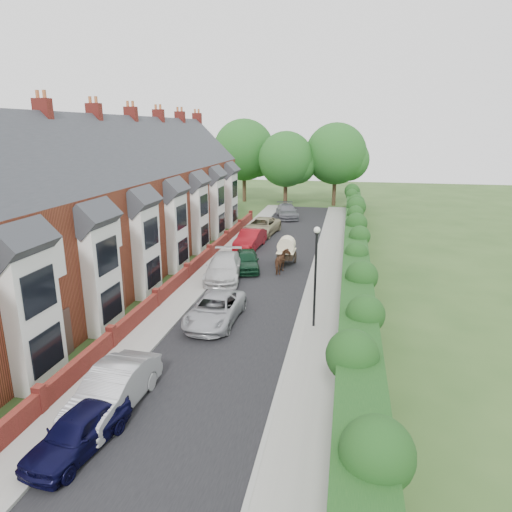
% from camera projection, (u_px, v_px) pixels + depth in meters
% --- Properties ---
extents(ground, '(140.00, 140.00, 0.00)m').
position_uv_depth(ground, '(227.00, 360.00, 19.62)').
color(ground, '#2D4C1E').
rests_on(ground, ground).
extents(road, '(6.00, 58.00, 0.02)m').
position_uv_depth(road, '(262.00, 279.00, 30.09)').
color(road, black).
rests_on(road, ground).
extents(pavement_hedge_side, '(2.20, 58.00, 0.12)m').
position_uv_depth(pavement_hedge_side, '(325.00, 282.00, 29.30)').
color(pavement_hedge_side, gray).
rests_on(pavement_hedge_side, ground).
extents(pavement_house_side, '(1.70, 58.00, 0.12)m').
position_uv_depth(pavement_house_side, '(207.00, 275.00, 30.81)').
color(pavement_house_side, gray).
rests_on(pavement_house_side, ground).
extents(kerb_hedge_side, '(0.18, 58.00, 0.13)m').
position_uv_depth(kerb_hedge_side, '(309.00, 281.00, 29.50)').
color(kerb_hedge_side, '#979792').
rests_on(kerb_hedge_side, ground).
extents(kerb_house_side, '(0.18, 58.00, 0.13)m').
position_uv_depth(kerb_house_side, '(218.00, 275.00, 30.66)').
color(kerb_house_side, '#979792').
rests_on(kerb_house_side, ground).
extents(hedge, '(2.10, 58.00, 2.85)m').
position_uv_depth(hedge, '(355.00, 261.00, 28.54)').
color(hedge, '#113814').
rests_on(hedge, ground).
extents(terrace_row, '(9.05, 40.50, 11.50)m').
position_uv_depth(terrace_row, '(105.00, 209.00, 29.89)').
color(terrace_row, brown).
rests_on(terrace_row, ground).
extents(garden_wall_row, '(0.35, 40.35, 1.10)m').
position_uv_depth(garden_wall_row, '(187.00, 273.00, 29.95)').
color(garden_wall_row, maroon).
rests_on(garden_wall_row, ground).
extents(lamppost, '(0.32, 0.32, 5.16)m').
position_uv_depth(lamppost, '(316.00, 265.00, 21.85)').
color(lamppost, black).
rests_on(lamppost, ground).
extents(tree_far_left, '(7.14, 6.80, 9.29)m').
position_uv_depth(tree_far_left, '(289.00, 161.00, 56.39)').
color(tree_far_left, '#332316').
rests_on(tree_far_left, ground).
extents(tree_far_right, '(7.98, 7.60, 10.31)m').
position_uv_depth(tree_far_right, '(339.00, 155.00, 56.97)').
color(tree_far_right, '#332316').
rests_on(tree_far_right, ground).
extents(tree_far_back, '(8.40, 8.00, 10.82)m').
position_uv_depth(tree_far_back, '(247.00, 152.00, 60.11)').
color(tree_far_back, '#332316').
rests_on(tree_far_back, ground).
extents(car_navy, '(2.14, 4.03, 1.31)m').
position_uv_depth(car_navy, '(78.00, 431.00, 13.98)').
color(car_navy, black).
rests_on(car_navy, ground).
extents(car_silver_a, '(1.78, 4.70, 1.53)m').
position_uv_depth(car_silver_a, '(113.00, 389.00, 16.02)').
color(car_silver_a, '#A4A4A8').
rests_on(car_silver_a, ground).
extents(car_silver_b, '(2.39, 5.01, 1.38)m').
position_uv_depth(car_silver_b, '(215.00, 309.00, 23.27)').
color(car_silver_b, '#A7A8AE').
rests_on(car_silver_b, ground).
extents(car_white, '(2.97, 5.71, 1.58)m').
position_uv_depth(car_white, '(224.00, 267.00, 29.98)').
color(car_white, silver).
rests_on(car_white, ground).
extents(car_green, '(2.62, 4.43, 1.41)m').
position_uv_depth(car_green, '(247.00, 260.00, 31.89)').
color(car_green, black).
rests_on(car_green, ground).
extents(car_red, '(2.03, 4.83, 1.55)m').
position_uv_depth(car_red, '(250.00, 239.00, 37.65)').
color(car_red, maroon).
rests_on(car_red, ground).
extents(car_beige, '(3.20, 5.82, 1.54)m').
position_uv_depth(car_beige, '(261.00, 226.00, 42.44)').
color(car_beige, tan).
rests_on(car_beige, ground).
extents(car_grey, '(3.35, 5.58, 1.52)m').
position_uv_depth(car_grey, '(287.00, 211.00, 50.29)').
color(car_grey, slate).
rests_on(car_grey, ground).
extents(horse, '(1.00, 1.91, 1.56)m').
position_uv_depth(horse, '(282.00, 262.00, 31.19)').
color(horse, '#4B2C1B').
rests_on(horse, ground).
extents(horse_cart, '(1.31, 2.88, 2.08)m').
position_uv_depth(horse_cart, '(286.00, 249.00, 32.96)').
color(horse_cart, black).
rests_on(horse_cart, ground).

